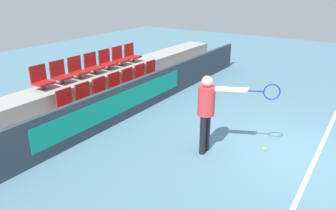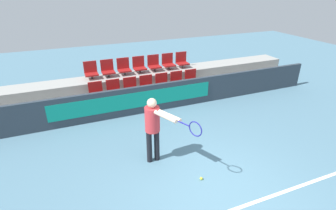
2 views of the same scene
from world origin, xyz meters
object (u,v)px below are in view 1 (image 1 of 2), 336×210
(stadium_chair_7, at_px, (41,79))
(stadium_chair_8, at_px, (60,74))
(stadium_chair_1, at_px, (86,96))
(stadium_chair_6, at_px, (153,71))
(stadium_chair_3, at_px, (117,85))
(tennis_ball, at_px, (265,149))
(stadium_chair_5, at_px, (142,75))
(stadium_chair_10, at_px, (93,65))
(stadium_chair_4, at_px, (130,80))
(stadium_chair_9, at_px, (77,69))
(stadium_chair_2, at_px, (102,90))
(stadium_chair_13, at_px, (131,54))
(stadium_chair_0, at_px, (67,103))
(stadium_chair_11, at_px, (107,61))
(tennis_player, at_px, (209,106))
(stadium_chair_12, at_px, (120,57))

(stadium_chair_7, height_order, stadium_chair_8, same)
(stadium_chair_1, relative_size, stadium_chair_6, 1.00)
(stadium_chair_3, xyz_separation_m, tennis_ball, (-0.14, -4.26, -0.68))
(stadium_chair_5, relative_size, stadium_chair_10, 1.00)
(stadium_chair_3, height_order, stadium_chair_4, same)
(stadium_chair_3, xyz_separation_m, stadium_chair_9, (-0.58, 0.87, 0.45))
(stadium_chair_2, bearing_deg, stadium_chair_8, 123.71)
(stadium_chair_13, bearing_deg, stadium_chair_8, 180.00)
(stadium_chair_0, distance_m, stadium_chair_3, 1.74)
(stadium_chair_11, xyz_separation_m, stadium_chair_13, (1.16, 0.00, 0.00))
(stadium_chair_8, xyz_separation_m, stadium_chair_13, (2.90, 0.00, 0.00))
(stadium_chair_2, height_order, tennis_player, tennis_player)
(stadium_chair_0, relative_size, stadium_chair_10, 1.00)
(stadium_chair_2, bearing_deg, stadium_chair_13, 20.54)
(stadium_chair_4, distance_m, tennis_player, 3.58)
(stadium_chair_10, xyz_separation_m, stadium_chair_13, (1.74, 0.00, 0.00))
(stadium_chair_12, relative_size, tennis_ball, 8.91)
(stadium_chair_1, xyz_separation_m, stadium_chair_10, (1.16, 0.87, 0.45))
(stadium_chair_8, distance_m, stadium_chair_9, 0.58)
(stadium_chair_8, bearing_deg, stadium_chair_12, 0.00)
(tennis_ball, bearing_deg, stadium_chair_9, 94.89)
(stadium_chair_8, height_order, stadium_chair_12, same)
(stadium_chair_5, bearing_deg, stadium_chair_10, 143.15)
(stadium_chair_11, bearing_deg, stadium_chair_1, -153.45)
(stadium_chair_0, height_order, stadium_chair_3, same)
(stadium_chair_6, relative_size, stadium_chair_7, 1.00)
(stadium_chair_3, height_order, tennis_ball, stadium_chair_3)
(stadium_chair_1, distance_m, stadium_chair_13, 3.06)
(stadium_chair_7, relative_size, stadium_chair_8, 1.00)
(stadium_chair_0, relative_size, stadium_chair_13, 1.00)
(stadium_chair_0, distance_m, stadium_chair_11, 2.51)
(tennis_player, bearing_deg, stadium_chair_3, 51.49)
(stadium_chair_5, relative_size, stadium_chair_7, 1.00)
(tennis_player, bearing_deg, stadium_chair_5, 34.52)
(tennis_player, bearing_deg, stadium_chair_11, 47.07)
(stadium_chair_9, relative_size, tennis_ball, 8.91)
(stadium_chair_12, distance_m, stadium_chair_13, 0.58)
(tennis_ball, bearing_deg, stadium_chair_8, 101.22)
(stadium_chair_5, height_order, tennis_ball, stadium_chair_5)
(stadium_chair_0, xyz_separation_m, stadium_chair_5, (2.90, 0.00, 0.00))
(stadium_chair_5, bearing_deg, stadium_chair_2, 180.00)
(stadium_chair_13, bearing_deg, tennis_ball, -110.11)
(stadium_chair_1, bearing_deg, tennis_ball, -76.57)
(stadium_chair_0, height_order, stadium_chair_6, same)
(stadium_chair_0, distance_m, tennis_player, 3.39)
(stadium_chair_2, distance_m, stadium_chair_6, 2.32)
(stadium_chair_0, bearing_deg, stadium_chair_2, 0.00)
(stadium_chair_8, distance_m, stadium_chair_10, 1.16)
(stadium_chair_1, relative_size, stadium_chair_11, 1.00)
(stadium_chair_1, height_order, stadium_chair_13, stadium_chair_13)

